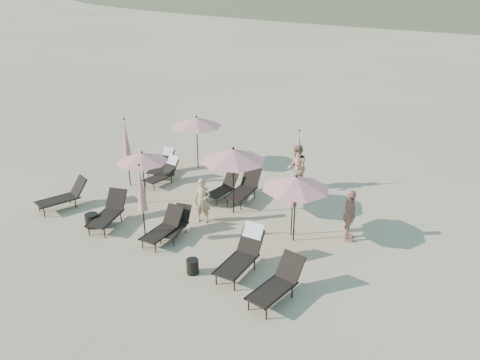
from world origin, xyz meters
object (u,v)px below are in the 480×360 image
Objects in this scene: lounger_6 at (163,163)px; umbrella_closed_1 at (293,186)px; umbrella_open_2 at (296,183)px; umbrella_closed_3 at (299,148)px; beachgoer_b at (297,167)px; umbrella_open_3 at (196,122)px; umbrella_closed_0 at (141,189)px; lounger_9 at (244,188)px; side_table_1 at (193,266)px; side_table_0 at (92,220)px; lounger_2 at (176,224)px; lounger_4 at (243,253)px; umbrella_closed_2 at (126,139)px; lounger_5 at (278,283)px; lounger_7 at (164,172)px; lounger_0 at (64,196)px; beachgoer_c at (349,216)px; beachgoer_a at (202,201)px; umbrella_open_0 at (142,157)px; lounger_8 at (223,188)px; umbrella_open_1 at (233,155)px; lounger_3 at (164,227)px; lounger_1 at (109,212)px.

lounger_6 is 0.69× the size of umbrella_closed_1.
umbrella_closed_3 reaches higher than umbrella_open_2.
umbrella_open_3 is at bearing -117.39° from beachgoer_b.
umbrella_closed_0 is 1.08× the size of umbrella_closed_3.
lounger_9 reaches higher than side_table_1.
beachgoer_b reaches higher than side_table_0.
lounger_2 is 0.80× the size of lounger_4.
umbrella_closed_1 is 0.89× the size of umbrella_closed_2.
lounger_2 is at bearing -25.36° from umbrella_closed_2.
umbrella_closed_3 reaches higher than lounger_5.
beachgoer_b is at bearing 29.97° from lounger_7.
side_table_0 is at bearing 5.08° from lounger_0.
side_table_1 is (2.33, -0.49, -1.64)m from umbrella_closed_0.
lounger_5 is at bearing -19.64° from umbrella_closed_2.
side_table_0 is 0.27× the size of beachgoer_c.
beachgoer_a is (-2.96, -0.90, -0.95)m from umbrella_closed_1.
beachgoer_a is (2.73, 0.01, -1.02)m from umbrella_open_0.
side_table_1 is 3.16m from beachgoer_a.
lounger_8 is 0.81× the size of beachgoer_b.
umbrella_closed_2 is (-4.91, -0.33, -0.24)m from umbrella_open_1.
lounger_3 is 4.68m from lounger_7.
lounger_9 is 2.63m from umbrella_closed_3.
umbrella_closed_0 reaches higher than lounger_2.
lounger_4 reaches higher than lounger_3.
beachgoer_c is (3.26, -2.64, -0.06)m from beachgoer_b.
umbrella_open_1 is at bearing 107.67° from side_table_1.
lounger_4 is at bearing -100.19° from umbrella_open_2.
umbrella_closed_0 is at bearing -177.16° from lounger_4.
umbrella_closed_2 reaches higher than side_table_1.
lounger_2 is at bearing 142.46° from side_table_1.
lounger_7 is (1.42, 3.78, -0.00)m from lounger_0.
lounger_8 is 2.26m from umbrella_open_1.
lounger_3 is 0.91× the size of beachgoer_b.
umbrella_open_0 reaches higher than lounger_3.
lounger_6 is 3.66× the size of side_table_0.
side_table_0 is at bearing -130.18° from lounger_9.
umbrella_open_1 is at bearing 74.63° from beachgoer_c.
lounger_6 is at bearing 144.33° from lounger_4.
lounger_9 is 3.95m from umbrella_open_0.
beachgoer_c is (5.19, -0.34, 0.47)m from lounger_8.
umbrella_open_1 is (4.65, -1.36, 1.72)m from lounger_6.
lounger_9 reaches higher than lounger_8.
lounger_1 is 6.29m from umbrella_closed_1.
umbrella_open_0 is at bearing 59.68° from lounger_0.
side_table_1 is at bearing -38.19° from lounger_7.
umbrella_open_2 is (6.62, -1.18, 1.53)m from lounger_7.
umbrella_closed_0 is at bearing 103.50° from beachgoer_c.
umbrella_closed_0 is 6.53m from beachgoer_c.
umbrella_open_1 is 0.88× the size of umbrella_closed_2.
beachgoer_c is (5.25, 3.76, -0.99)m from umbrella_closed_0.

